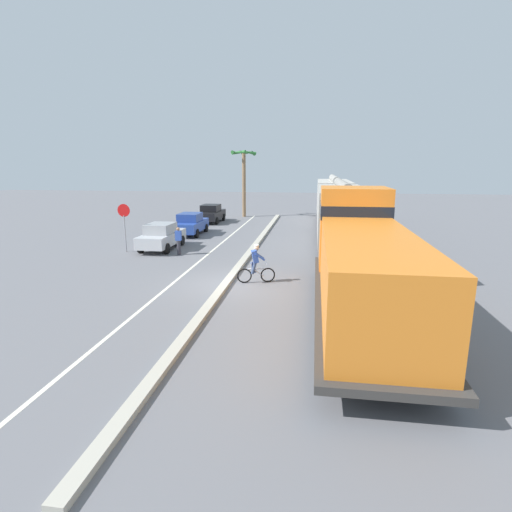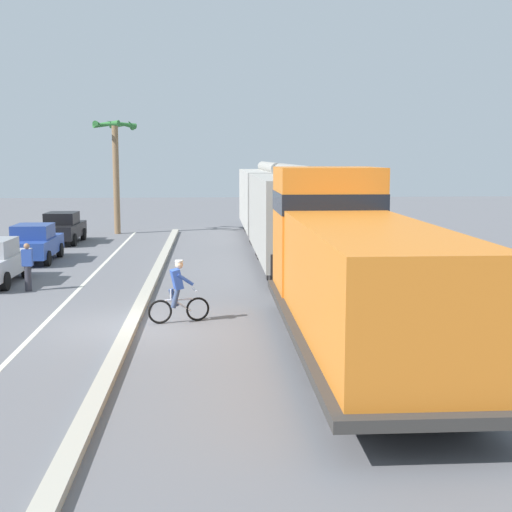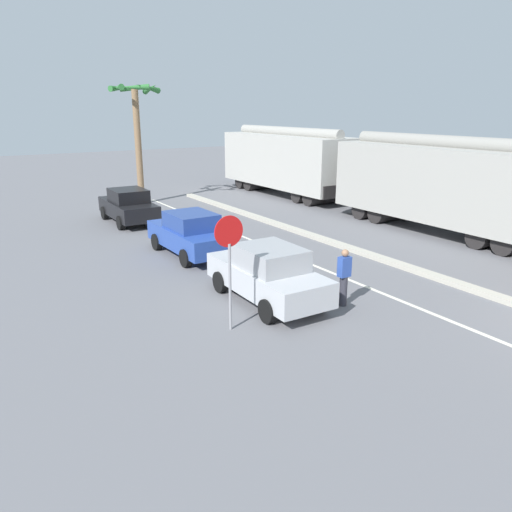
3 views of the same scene
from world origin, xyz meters
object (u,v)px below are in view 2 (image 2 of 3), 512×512
object	(u,v)px
parked_car_black	(63,228)
palm_tree_near	(115,148)
hopper_car_middle	(269,200)
parked_car_blue	(34,243)
pedestrian_by_cars	(28,266)
locomotive	(351,274)
hopper_car_lead	(292,217)
cyclist	(178,293)

from	to	relation	value
parked_car_black	palm_tree_near	bearing A→B (deg)	63.28
hopper_car_middle	parked_car_blue	size ratio (longest dim) A/B	2.51
palm_tree_near	pedestrian_by_cars	xyz separation A→B (m)	(-0.68, -17.87, -4.12)
locomotive	hopper_car_lead	bearing A→B (deg)	90.00
hopper_car_lead	pedestrian_by_cars	size ratio (longest dim) A/B	6.54
parked_car_blue	cyclist	bearing A→B (deg)	-60.38
locomotive	pedestrian_by_cars	size ratio (longest dim) A/B	7.17
hopper_car_middle	palm_tree_near	size ratio (longest dim) A/B	1.60
palm_tree_near	pedestrian_by_cars	world-z (taller)	palm_tree_near
hopper_car_middle	parked_car_black	distance (m)	11.31
hopper_car_lead	cyclist	size ratio (longest dim) A/B	6.18
hopper_car_middle	parked_car_blue	xyz separation A→B (m)	(-10.83, -9.05, -1.26)
parked_car_black	hopper_car_lead	bearing A→B (deg)	-39.82
parked_car_black	pedestrian_by_cars	size ratio (longest dim) A/B	2.60
hopper_car_lead	pedestrian_by_cars	distance (m)	10.41
locomotive	cyclist	size ratio (longest dim) A/B	6.77
palm_tree_near	parked_car_blue	bearing A→B (deg)	-100.79
pedestrian_by_cars	hopper_car_lead	bearing A→B (deg)	24.41
locomotive	pedestrian_by_cars	distance (m)	12.31
locomotive	palm_tree_near	xyz separation A→B (m)	(-8.73, 25.75, 3.17)
hopper_car_lead	pedestrian_by_cars	world-z (taller)	hopper_car_lead
locomotive	hopper_car_lead	size ratio (longest dim) A/B	1.10
palm_tree_near	hopper_car_middle	bearing A→B (deg)	-12.89
cyclist	hopper_car_lead	bearing A→B (deg)	65.67
parked_car_black	pedestrian_by_cars	xyz separation A→B (m)	(1.56, -13.41, 0.03)
hopper_car_middle	pedestrian_by_cars	bearing A→B (deg)	-120.67
hopper_car_lead	hopper_car_middle	world-z (taller)	same
hopper_car_middle	parked_car_blue	distance (m)	14.17
parked_car_blue	palm_tree_near	size ratio (longest dim) A/B	0.64
parked_car_black	palm_tree_near	size ratio (longest dim) A/B	0.64
cyclist	palm_tree_near	world-z (taller)	palm_tree_near
hopper_car_lead	palm_tree_near	size ratio (longest dim) A/B	1.60
hopper_car_lead	hopper_car_middle	bearing A→B (deg)	90.00
parked_car_black	cyclist	xyz separation A→B (m)	(6.81, -18.34, 0.00)
hopper_car_lead	cyclist	bearing A→B (deg)	-114.33
parked_car_black	pedestrian_by_cars	distance (m)	13.50
locomotive	hopper_car_middle	size ratio (longest dim) A/B	1.10
palm_tree_near	pedestrian_by_cars	distance (m)	18.35
parked_car_blue	pedestrian_by_cars	size ratio (longest dim) A/B	2.60
parked_car_blue	pedestrian_by_cars	distance (m)	6.96
pedestrian_by_cars	locomotive	bearing A→B (deg)	-39.97
hopper_car_middle	cyclist	bearing A→B (deg)	-101.30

